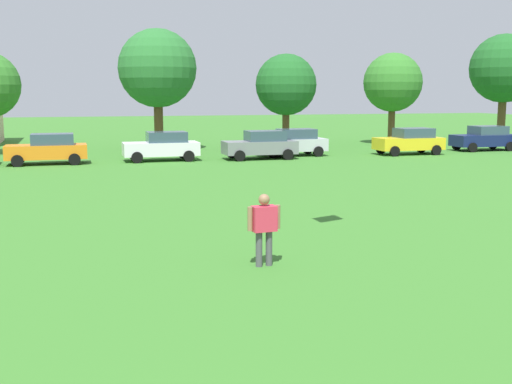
% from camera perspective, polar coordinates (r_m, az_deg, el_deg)
% --- Properties ---
extents(ground_plane, '(160.00, 160.00, 0.00)m').
position_cam_1_polar(ground_plane, '(32.69, -15.85, 1.71)').
color(ground_plane, '#387528').
extents(adult_bystander, '(0.78, 0.35, 1.65)m').
position_cam_1_polar(adult_bystander, '(14.21, 0.73, -2.84)').
color(adult_bystander, '#4C4C51').
rests_on(adult_bystander, ground).
extents(parked_car_orange_2, '(4.30, 2.02, 1.68)m').
position_cam_1_polar(parked_car_orange_2, '(36.82, -18.14, 3.70)').
color(parked_car_orange_2, orange).
rests_on(parked_car_orange_2, ground).
extents(parked_car_white_3, '(4.30, 2.02, 1.68)m').
position_cam_1_polar(parked_car_white_3, '(37.21, -8.39, 4.10)').
color(parked_car_white_3, white).
rests_on(parked_car_white_3, ground).
extents(parked_car_gray_4, '(4.30, 2.02, 1.68)m').
position_cam_1_polar(parked_car_gray_4, '(37.80, 0.45, 4.26)').
color(parked_car_gray_4, slate).
rests_on(parked_car_gray_4, ground).
extents(parked_car_silver_5, '(4.30, 2.02, 1.68)m').
position_cam_1_polar(parked_car_silver_5, '(39.82, 3.28, 4.48)').
color(parked_car_silver_5, silver).
rests_on(parked_car_silver_5, ground).
extents(parked_car_yellow_6, '(4.30, 2.02, 1.68)m').
position_cam_1_polar(parked_car_yellow_6, '(41.89, 13.62, 4.46)').
color(parked_car_yellow_6, yellow).
rests_on(parked_car_yellow_6, ground).
extents(parked_car_navy_7, '(4.30, 2.02, 1.68)m').
position_cam_1_polar(parked_car_navy_7, '(46.25, 19.79, 4.57)').
color(parked_car_navy_7, '#141E4C').
rests_on(parked_car_navy_7, ground).
extents(tree_center_left, '(5.23, 5.23, 8.15)m').
position_cam_1_polar(tree_center_left, '(43.71, -8.83, 10.87)').
color(tree_center_left, brown).
rests_on(tree_center_left, ground).
extents(tree_center_right, '(4.22, 4.22, 6.58)m').
position_cam_1_polar(tree_center_right, '(44.54, 2.71, 9.55)').
color(tree_center_right, brown).
rests_on(tree_center_right, ground).
extents(tree_right, '(4.45, 4.45, 6.93)m').
position_cam_1_polar(tree_right, '(50.07, 12.15, 9.55)').
color(tree_right, brown).
rests_on(tree_right, ground).
extents(tree_far_right, '(5.58, 5.58, 8.70)m').
position_cam_1_polar(tree_far_right, '(56.71, 21.36, 10.25)').
color(tree_far_right, brown).
rests_on(tree_far_right, ground).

